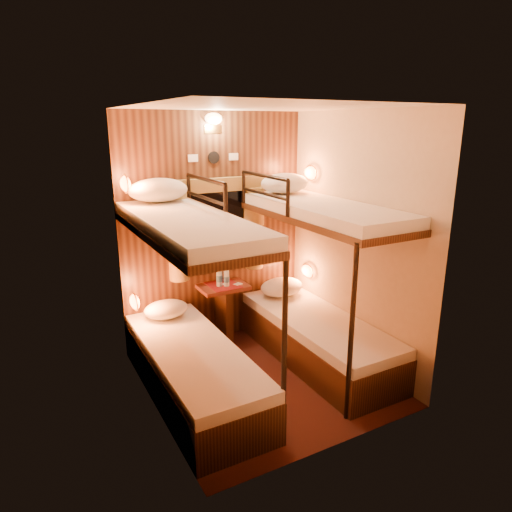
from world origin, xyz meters
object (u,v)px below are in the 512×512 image
table (224,306)px  bottle_left (219,277)px  bottle_right (226,278)px  bunk_left (192,336)px  bunk_right (318,307)px

table → bottle_left: size_ratio=2.86×
bottle_left → bottle_right: size_ratio=1.10×
bunk_left → bottle_right: size_ratio=9.17×
bunk_right → bottle_left: (-0.69, 0.77, 0.19)m
bunk_left → bunk_right: size_ratio=1.00×
bottle_left → table: bearing=13.3°
bunk_left → bottle_right: 1.01m
bunk_right → bottle_right: (-0.63, 0.73, 0.18)m
bunk_left → table: bunk_left is taller
bottle_left → bottle_right: 0.07m
bunk_right → bottle_left: bearing=132.1°
bunk_right → table: bearing=129.7°
table → bottle_right: bearing=-69.4°
bunk_right → table: 1.02m
table → bottle_right: (0.02, -0.05, 0.32)m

